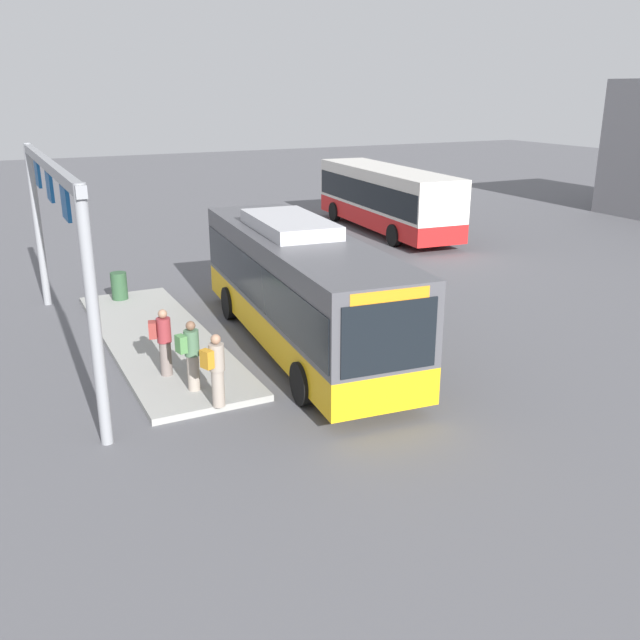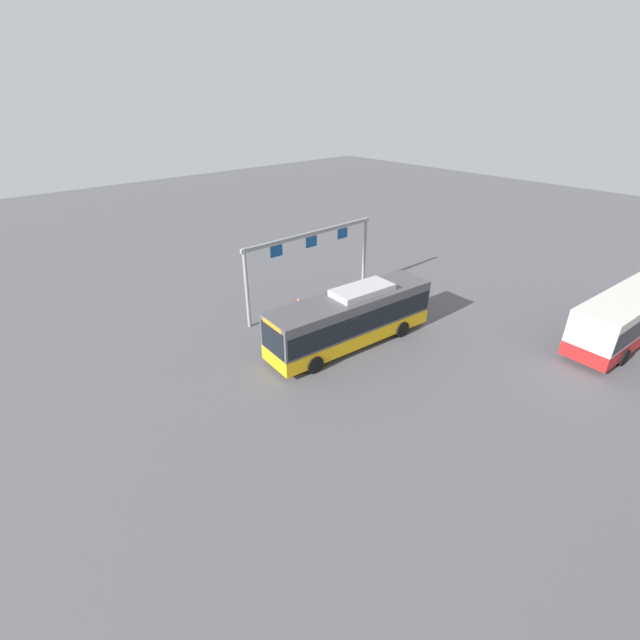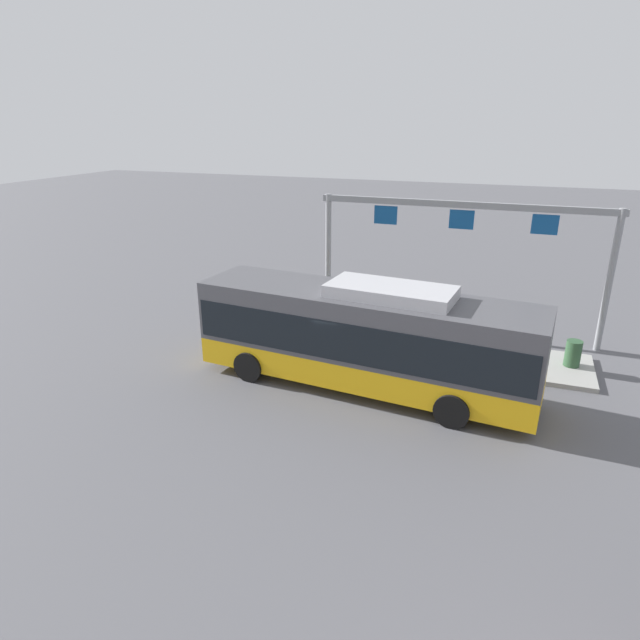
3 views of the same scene
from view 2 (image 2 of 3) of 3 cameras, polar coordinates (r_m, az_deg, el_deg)
The scene contains 9 objects.
ground_plane at distance 26.59m, azimuth 3.89°, elevation -3.02°, with size 120.00×120.00×0.00m, color #56565B.
platform_curb at distance 29.96m, azimuth 1.95°, elevation 0.94°, with size 10.00×2.80×0.16m, color #9E9E99.
bus_main at distance 25.72m, azimuth 4.03°, elevation 0.46°, with size 10.79×3.46×3.46m.
bus_background_left at distance 32.02m, azimuth 35.13°, elevation 0.80°, with size 10.94×3.36×3.10m.
person_boarding at distance 26.63m, azimuth -5.73°, elevation -0.46°, with size 0.48×0.60×1.67m.
person_waiting_near at distance 27.37m, azimuth -4.17°, elevation 0.43°, with size 0.40×0.57×1.67m.
person_waiting_mid at distance 28.24m, azimuth -2.75°, elevation 1.38°, with size 0.42×0.58×1.67m.
platform_sign_gantry at distance 30.12m, azimuth -1.11°, elevation 8.85°, with size 10.95×0.24×5.20m.
trash_bin at distance 32.68m, azimuth 7.16°, elevation 4.11°, with size 0.52×0.52×0.90m, color #2D5133.
Camera 2 is at (16.56, 15.83, 13.51)m, focal length 24.84 mm.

